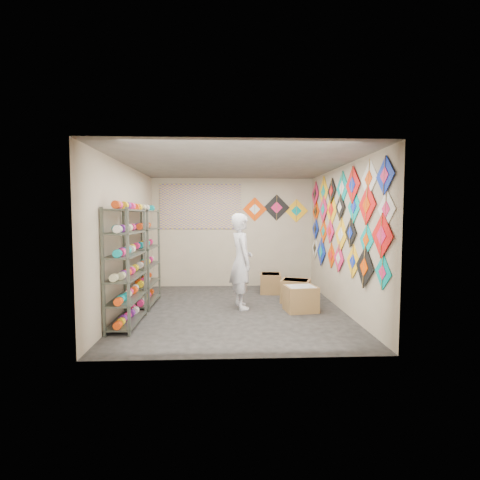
{
  "coord_description": "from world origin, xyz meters",
  "views": [
    {
      "loc": [
        -0.18,
        -6.44,
        1.77
      ],
      "look_at": [
        0.1,
        0.3,
        1.3
      ],
      "focal_mm": 26.0,
      "sensor_mm": 36.0,
      "label": 1
    }
  ],
  "objects_px": {
    "shelf_rack_front": "(126,267)",
    "shelf_rack_back": "(145,257)",
    "carton_c": "(271,283)",
    "shopkeeper": "(241,261)",
    "carton_b": "(296,291)",
    "carton_a": "(301,299)"
  },
  "relations": [
    {
      "from": "carton_a",
      "to": "carton_b",
      "type": "distance_m",
      "value": 0.68
    },
    {
      "from": "shelf_rack_front",
      "to": "carton_a",
      "type": "distance_m",
      "value": 3.15
    },
    {
      "from": "carton_c",
      "to": "shopkeeper",
      "type": "bearing_deg",
      "value": -113.51
    },
    {
      "from": "shelf_rack_front",
      "to": "carton_c",
      "type": "xyz_separation_m",
      "value": [
        2.63,
        2.26,
        -0.73
      ]
    },
    {
      "from": "carton_a",
      "to": "shelf_rack_front",
      "type": "bearing_deg",
      "value": -174.26
    },
    {
      "from": "carton_a",
      "to": "carton_b",
      "type": "height_order",
      "value": "carton_a"
    },
    {
      "from": "shelf_rack_back",
      "to": "carton_c",
      "type": "bearing_deg",
      "value": 20.04
    },
    {
      "from": "shelf_rack_front",
      "to": "shelf_rack_back",
      "type": "distance_m",
      "value": 1.3
    },
    {
      "from": "shelf_rack_back",
      "to": "carton_b",
      "type": "xyz_separation_m",
      "value": [
        3.03,
        0.08,
        -0.72
      ]
    },
    {
      "from": "shelf_rack_front",
      "to": "carton_c",
      "type": "relative_size",
      "value": 3.72
    },
    {
      "from": "shelf_rack_back",
      "to": "carton_a",
      "type": "bearing_deg",
      "value": -11.2
    },
    {
      "from": "shelf_rack_back",
      "to": "shopkeeper",
      "type": "height_order",
      "value": "shelf_rack_back"
    },
    {
      "from": "shopkeeper",
      "to": "carton_b",
      "type": "height_order",
      "value": "shopkeeper"
    },
    {
      "from": "shelf_rack_back",
      "to": "carton_a",
      "type": "distance_m",
      "value": 3.13
    },
    {
      "from": "shelf_rack_back",
      "to": "carton_b",
      "type": "bearing_deg",
      "value": 1.57
    },
    {
      "from": "shelf_rack_back",
      "to": "carton_b",
      "type": "distance_m",
      "value": 3.12
    },
    {
      "from": "shelf_rack_front",
      "to": "carton_c",
      "type": "bearing_deg",
      "value": 40.65
    },
    {
      "from": "shopkeeper",
      "to": "carton_a",
      "type": "relative_size",
      "value": 3.22
    },
    {
      "from": "shelf_rack_front",
      "to": "carton_c",
      "type": "distance_m",
      "value": 3.54
    },
    {
      "from": "shopkeeper",
      "to": "carton_a",
      "type": "distance_m",
      "value": 1.32
    },
    {
      "from": "shelf_rack_front",
      "to": "carton_b",
      "type": "distance_m",
      "value": 3.41
    },
    {
      "from": "carton_a",
      "to": "carton_c",
      "type": "bearing_deg",
      "value": 95.43
    }
  ]
}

